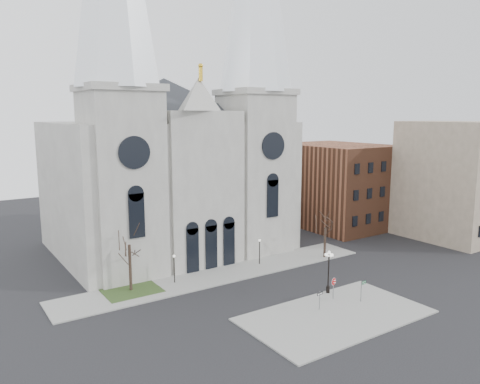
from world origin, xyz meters
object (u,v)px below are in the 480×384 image
globe_lamp (329,266)px  street_name_sign (362,289)px  stop_sign (334,284)px  one_way_sign (320,297)px

globe_lamp → street_name_sign: (1.21, -3.60, -1.64)m
stop_sign → street_name_sign: 2.87m
globe_lamp → one_way_sign: 4.97m
globe_lamp → one_way_sign: size_ratio=2.49×
stop_sign → one_way_sign: size_ratio=1.24×
stop_sign → globe_lamp: globe_lamp is taller
one_way_sign → globe_lamp: bearing=28.0°
stop_sign → street_name_sign: size_ratio=1.06×
globe_lamp → one_way_sign: bearing=-144.4°
stop_sign → street_name_sign: (1.99, -2.04, -0.37)m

